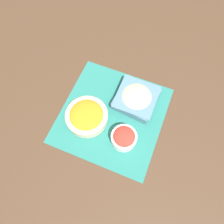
# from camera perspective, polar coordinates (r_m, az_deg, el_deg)

# --- Properties ---
(ground_plane) EXTENTS (3.00, 3.00, 0.00)m
(ground_plane) POSITION_cam_1_polar(r_m,az_deg,el_deg) (1.01, 0.00, -0.78)
(ground_plane) COLOR #422D1E
(placemat) EXTENTS (0.47, 0.46, 0.00)m
(placemat) POSITION_cam_1_polar(r_m,az_deg,el_deg) (1.01, 0.00, -0.74)
(placemat) COLOR #236B60
(placemat) RESTS_ON ground_plane
(tomato_bowl) EXTENTS (0.11, 0.11, 0.07)m
(tomato_bowl) POSITION_cam_1_polar(r_m,az_deg,el_deg) (0.93, 3.12, -6.69)
(tomato_bowl) COLOR white
(tomato_bowl) RESTS_ON placemat
(cucumber_bowl) EXTENTS (0.19, 0.19, 0.06)m
(cucumber_bowl) POSITION_cam_1_polar(r_m,az_deg,el_deg) (1.02, 6.38, 3.62)
(cucumber_bowl) COLOR slate
(cucumber_bowl) RESTS_ON placemat
(carrot_bowl) EXTENTS (0.19, 0.19, 0.07)m
(carrot_bowl) POSITION_cam_1_polar(r_m,az_deg,el_deg) (0.98, -6.63, -1.03)
(carrot_bowl) COLOR beige
(carrot_bowl) RESTS_ON placemat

